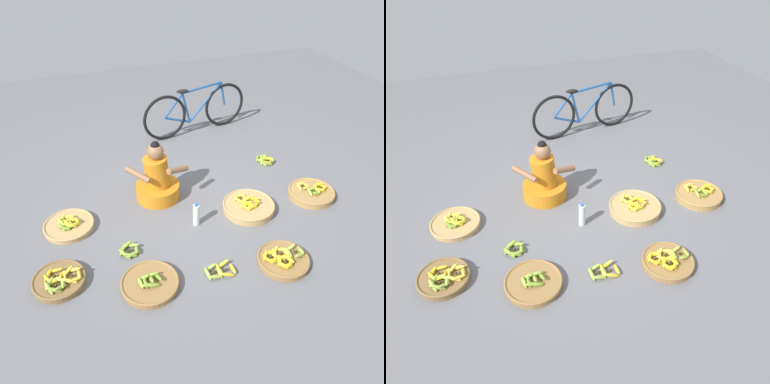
{
  "view_description": "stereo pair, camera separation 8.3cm",
  "coord_description": "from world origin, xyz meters",
  "views": [
    {
      "loc": [
        -1.16,
        -3.36,
        2.83
      ],
      "look_at": [
        0.0,
        -0.2,
        0.35
      ],
      "focal_mm": 36.25,
      "sensor_mm": 36.0,
      "label": 1
    },
    {
      "loc": [
        -1.09,
        -3.38,
        2.83
      ],
      "look_at": [
        0.0,
        -0.2,
        0.35
      ],
      "focal_mm": 36.25,
      "sensor_mm": 36.0,
      "label": 2
    }
  ],
  "objects": [
    {
      "name": "ground_plane",
      "position": [
        0.0,
        0.0,
        0.0
      ],
      "size": [
        10.0,
        10.0,
        0.0
      ],
      "primitive_type": "plane",
      "color": "slate"
    },
    {
      "name": "banana_basket_front_right",
      "position": [
        -0.71,
        -1.0,
        0.04
      ],
      "size": [
        0.54,
        0.54,
        0.13
      ],
      "color": "olive",
      "rests_on": "ground"
    },
    {
      "name": "water_bottle",
      "position": [
        -0.0,
        -0.33,
        0.14
      ],
      "size": [
        0.07,
        0.07,
        0.29
      ],
      "color": "silver",
      "rests_on": "ground"
    },
    {
      "name": "banana_basket_back_center",
      "position": [
        0.65,
        -0.31,
        0.05
      ],
      "size": [
        0.6,
        0.6,
        0.16
      ],
      "color": "tan",
      "rests_on": "ground"
    },
    {
      "name": "loose_bananas_near_bicycle",
      "position": [
        -0.04,
        -1.08,
        0.03
      ],
      "size": [
        0.3,
        0.2,
        0.09
      ],
      "color": "#9EB747",
      "rests_on": "ground"
    },
    {
      "name": "bicycle_leaning",
      "position": [
        0.77,
        1.73,
        0.36
      ],
      "size": [
        1.7,
        0.27,
        0.73
      ],
      "color": "black",
      "rests_on": "ground"
    },
    {
      "name": "banana_basket_back_right",
      "position": [
        1.49,
        -0.33,
        0.05
      ],
      "size": [
        0.55,
        0.55,
        0.15
      ],
      "color": "#A87F47",
      "rests_on": "ground"
    },
    {
      "name": "loose_bananas_near_vendor",
      "position": [
        1.35,
        0.55,
        0.03
      ],
      "size": [
        0.25,
        0.29,
        0.1
      ],
      "color": "#8CAD38",
      "rests_on": "ground"
    },
    {
      "name": "banana_basket_front_left",
      "position": [
        0.59,
        -1.17,
        0.05
      ],
      "size": [
        0.51,
        0.51,
        0.14
      ],
      "color": "olive",
      "rests_on": "ground"
    },
    {
      "name": "banana_basket_back_left",
      "position": [
        -1.32,
        0.08,
        0.04
      ],
      "size": [
        0.54,
        0.54,
        0.13
      ],
      "color": "tan",
      "rests_on": "ground"
    },
    {
      "name": "banana_basket_mid_left",
      "position": [
        -1.49,
        -0.68,
        0.05
      ],
      "size": [
        0.49,
        0.49,
        0.15
      ],
      "color": "brown",
      "rests_on": "ground"
    },
    {
      "name": "vendor_woman_front",
      "position": [
        -0.25,
        0.3,
        0.24
      ],
      "size": [
        0.74,
        0.52,
        0.76
      ],
      "color": "orange",
      "rests_on": "ground"
    },
    {
      "name": "loose_bananas_mid_right",
      "position": [
        -0.79,
        -0.51,
        0.03
      ],
      "size": [
        0.24,
        0.24,
        0.1
      ],
      "color": "#8CAD38",
      "rests_on": "ground"
    }
  ]
}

